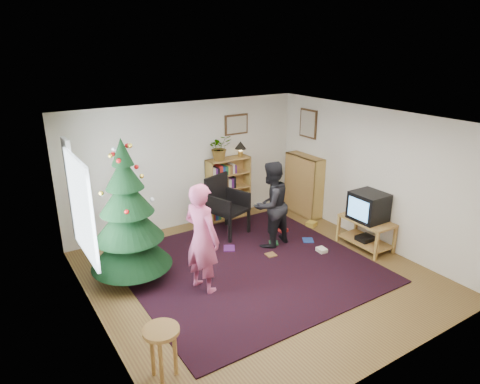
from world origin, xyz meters
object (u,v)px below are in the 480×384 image
picture_back (236,125)px  armchair (224,202)px  person_standing (202,238)px  christmas_tree (129,224)px  bookshelf_back (229,187)px  stool (162,341)px  potted_plant (220,147)px  tv_stand (366,231)px  bookshelf_right (304,184)px  table_lamp (240,146)px  crt_tv (369,206)px  picture_right (308,124)px  person_by_chair (271,205)px

picture_back → armchair: size_ratio=0.48×
armchair → person_standing: bearing=-148.5°
christmas_tree → bookshelf_back: bearing=27.4°
christmas_tree → stool: christmas_tree is taller
potted_plant → picture_back: bearing=15.5°
tv_stand → stool: bearing=-166.6°
bookshelf_right → armchair: bearing=87.7°
bookshelf_back → armchair: (-0.47, -0.62, -0.03)m
stool → potted_plant: (2.86, 3.63, 1.04)m
christmas_tree → table_lamp: 3.25m
crt_tv → armchair: bearing=132.9°
picture_back → table_lamp: picture_back is taller
picture_back → picture_right: 1.51m
picture_right → person_standing: size_ratio=0.35×
bookshelf_back → person_standing: person_standing is taller
stool → table_lamp: 5.04m
picture_right → armchair: size_ratio=0.52×
crt_tv → stool: 4.54m
potted_plant → person_standing: bearing=-125.8°
person_by_chair → table_lamp: 1.77m
picture_back → stool: (-3.34, -3.77, -1.43)m
bookshelf_back → potted_plant: 0.91m
crt_tv → christmas_tree: bearing=162.6°
tv_stand → person_standing: 3.23m
bookshelf_right → tv_stand: bearing=176.4°
potted_plant → table_lamp: 0.50m
picture_right → tv_stand: (-0.26, -2.00, -1.62)m
tv_stand → table_lamp: 3.04m
picture_right → bookshelf_back: (-1.61, 0.59, -1.29)m
picture_right → person_standing: (-3.42, -1.64, -1.10)m
picture_back → potted_plant: picture_back is taller
bookshelf_back → table_lamp: table_lamp is taller
bookshelf_right → table_lamp: size_ratio=4.06×
picture_back → bookshelf_right: bearing=-35.1°
picture_right → bookshelf_back: picture_right is taller
armchair → table_lamp: 1.33m
picture_back → christmas_tree: (-2.89, -1.48, -1.00)m
picture_back → christmas_tree: size_ratio=0.24×
picture_back → tv_stand: picture_back is taller
picture_back → armchair: 1.70m
potted_plant → christmas_tree: bearing=-150.7°
picture_back → bookshelf_back: picture_back is taller
bookshelf_back → bookshelf_right: (1.48, -0.70, 0.00)m
picture_back → crt_tv: 3.14m
picture_right → person_standing: picture_right is taller
bookshelf_back → armchair: bookshelf_back is taller
tv_stand → person_by_chair: size_ratio=0.60×
table_lamp → picture_back: bearing=96.2°
bookshelf_back → armchair: 0.78m
person_standing → potted_plant: bearing=-54.5°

